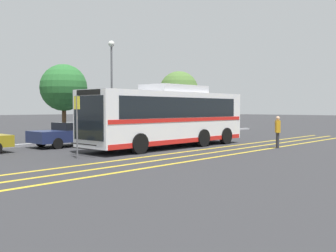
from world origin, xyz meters
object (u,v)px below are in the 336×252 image
(pedestrian_0, at_px, (278,130))
(tree_0, at_px, (64,88))
(street_lamp, at_px, (112,73))
(tree_1, at_px, (179,91))
(parked_car_2, at_px, (155,129))
(parked_car_1, at_px, (73,134))
(transit_bus, at_px, (168,116))
(bus_stop_sign, at_px, (77,119))
(parked_car_3, at_px, (204,126))

(pedestrian_0, xyz_separation_m, tree_0, (-5.28, 12.75, 2.55))
(street_lamp, bearing_deg, tree_1, 10.12)
(parked_car_2, bearing_deg, tree_1, 123.13)
(parked_car_1, relative_size, street_lamp, 0.69)
(transit_bus, xyz_separation_m, pedestrian_0, (3.74, -4.74, -0.76))
(street_lamp, height_order, tree_0, street_lamp)
(parked_car_2, distance_m, pedestrian_0, 9.27)
(bus_stop_sign, relative_size, tree_0, 0.54)
(parked_car_1, xyz_separation_m, street_lamp, (5.30, 2.87, 4.06))
(bus_stop_sign, bearing_deg, transit_bus, -85.01)
(parked_car_1, xyz_separation_m, tree_1, (14.73, 4.55, 3.08))
(tree_1, bearing_deg, bus_stop_sign, -151.83)
(bus_stop_sign, xyz_separation_m, tree_1, (17.90, 9.58, 2.07))
(parked_car_3, distance_m, street_lamp, 8.90)
(parked_car_1, distance_m, parked_car_2, 6.82)
(parked_car_1, bearing_deg, bus_stop_sign, 148.64)
(parked_car_3, bearing_deg, transit_bus, 113.40)
(parked_car_1, height_order, parked_car_3, parked_car_3)
(pedestrian_0, distance_m, tree_1, 16.17)
(parked_car_2, height_order, parked_car_3, parked_car_3)
(transit_bus, distance_m, bus_stop_sign, 6.38)
(parked_car_2, xyz_separation_m, pedestrian_0, (0.10, -9.26, 0.30))
(parked_car_1, height_order, tree_1, tree_1)
(parked_car_2, xyz_separation_m, tree_0, (-5.17, 3.48, 2.84))
(tree_0, height_order, tree_1, tree_1)
(bus_stop_sign, xyz_separation_m, street_lamp, (8.47, 7.90, 3.04))
(street_lamp, bearing_deg, transit_bus, -105.80)
(parked_car_1, relative_size, pedestrian_0, 2.77)
(parked_car_1, bearing_deg, tree_0, -24.87)
(parked_car_3, xyz_separation_m, tree_1, (2.00, 4.44, 3.08))
(bus_stop_sign, relative_size, tree_1, 0.49)
(parked_car_2, bearing_deg, parked_car_3, 94.57)
(street_lamp, relative_size, tree_1, 1.25)
(transit_bus, relative_size, pedestrian_0, 6.30)
(parked_car_1, height_order, tree_0, tree_0)
(tree_1, bearing_deg, pedestrian_0, -119.35)
(parked_car_3, relative_size, street_lamp, 0.59)
(tree_0, distance_m, tree_1, 13.13)
(transit_bus, relative_size, parked_car_3, 2.63)
(bus_stop_sign, xyz_separation_m, tree_0, (4.82, 8.45, 1.82))
(transit_bus, relative_size, bus_stop_sign, 4.00)
(tree_0, bearing_deg, parked_car_3, -16.61)
(parked_car_3, height_order, pedestrian_0, pedestrian_0)
(parked_car_2, xyz_separation_m, parked_car_3, (5.90, 0.18, 0.01))
(street_lamp, height_order, tree_1, street_lamp)
(transit_bus, xyz_separation_m, tree_0, (-1.54, 8.00, 1.79))
(parked_car_2, bearing_deg, tree_0, -121.10)
(parked_car_1, height_order, bus_stop_sign, bus_stop_sign)
(pedestrian_0, xyz_separation_m, tree_1, (7.80, 13.88, 2.79))
(parked_car_2, relative_size, tree_1, 0.81)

